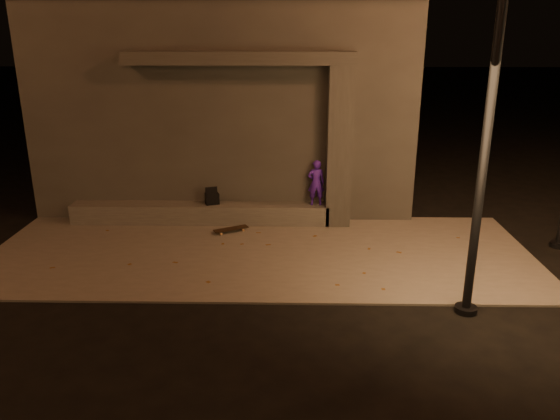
{
  "coord_description": "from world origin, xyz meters",
  "views": [
    {
      "loc": [
        0.61,
        -8.32,
        4.37
      ],
      "look_at": [
        0.41,
        2.0,
        0.94
      ],
      "focal_mm": 35.0,
      "sensor_mm": 36.0,
      "label": 1
    }
  ],
  "objects_px": {
    "skateboarder": "(316,183)",
    "street_lamp_0": "(497,54)",
    "column": "(339,148)",
    "skateboard": "(231,229)",
    "backpack": "(212,198)"
  },
  "relations": [
    {
      "from": "skateboarder",
      "to": "backpack",
      "type": "xyz_separation_m",
      "value": [
        -2.41,
        0.0,
        -0.38
      ]
    },
    {
      "from": "column",
      "to": "skateboard",
      "type": "bearing_deg",
      "value": -164.95
    },
    {
      "from": "column",
      "to": "skateboarder",
      "type": "xyz_separation_m",
      "value": [
        -0.5,
        0.0,
        -0.82
      ]
    },
    {
      "from": "column",
      "to": "street_lamp_0",
      "type": "height_order",
      "value": "street_lamp_0"
    },
    {
      "from": "column",
      "to": "street_lamp_0",
      "type": "xyz_separation_m",
      "value": [
        1.77,
        -4.13,
        2.2
      ]
    },
    {
      "from": "column",
      "to": "street_lamp_0",
      "type": "distance_m",
      "value": 5.01
    },
    {
      "from": "skateboard",
      "to": "skateboarder",
      "type": "bearing_deg",
      "value": -10.14
    },
    {
      "from": "column",
      "to": "skateboard",
      "type": "relative_size",
      "value": 4.54
    },
    {
      "from": "skateboarder",
      "to": "street_lamp_0",
      "type": "xyz_separation_m",
      "value": [
        2.27,
        -4.13,
        3.02
      ]
    },
    {
      "from": "skateboarder",
      "to": "street_lamp_0",
      "type": "distance_m",
      "value": 5.6
    },
    {
      "from": "street_lamp_0",
      "to": "backpack",
      "type": "bearing_deg",
      "value": 138.56
    },
    {
      "from": "skateboarder",
      "to": "skateboard",
      "type": "height_order",
      "value": "skateboarder"
    },
    {
      "from": "column",
      "to": "skateboard",
      "type": "xyz_separation_m",
      "value": [
        -2.42,
        -0.65,
        -1.73
      ]
    },
    {
      "from": "column",
      "to": "skateboarder",
      "type": "height_order",
      "value": "column"
    },
    {
      "from": "skateboarder",
      "to": "backpack",
      "type": "relative_size",
      "value": 2.44
    }
  ]
}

